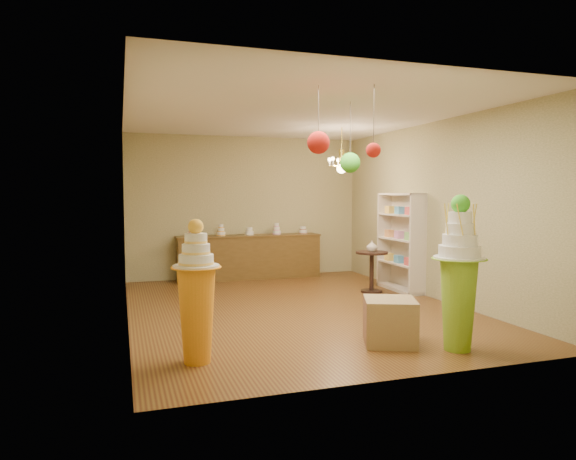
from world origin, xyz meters
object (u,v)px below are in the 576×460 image
object	(u,v)px
sideboard	(249,256)
pedestal_green	(459,284)
round_table	(372,266)
pedestal_orange	(197,303)

from	to	relation	value
sideboard	pedestal_green	bearing A→B (deg)	-79.28
sideboard	round_table	world-z (taller)	sideboard
sideboard	round_table	size ratio (longest dim) A/B	4.09
pedestal_green	pedestal_orange	distance (m)	2.93
pedestal_orange	sideboard	size ratio (longest dim) A/B	0.50
pedestal_green	round_table	size ratio (longest dim) A/B	2.39
pedestal_green	round_table	xyz separation A→B (m)	(0.68, 3.42, -0.28)
pedestal_green	sideboard	bearing A→B (deg)	100.72
pedestal_orange	sideboard	xyz separation A→B (m)	(1.83, 5.12, -0.16)
pedestal_green	pedestal_orange	size ratio (longest dim) A/B	1.17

